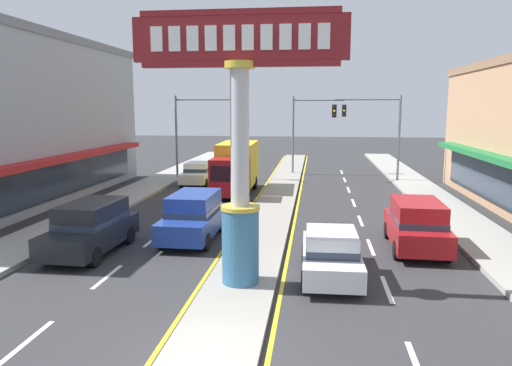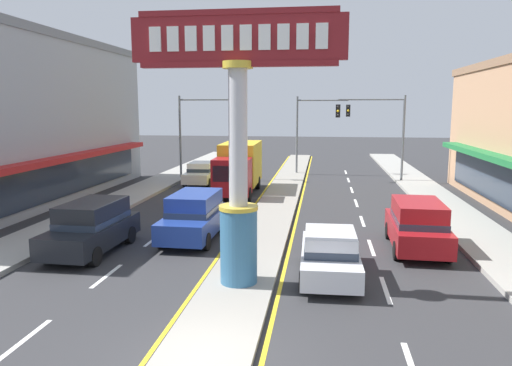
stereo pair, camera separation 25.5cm
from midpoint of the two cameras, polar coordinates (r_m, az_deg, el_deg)
ground_plane at (r=10.94m, az=-6.41°, el=-20.45°), size 160.00×160.00×0.00m
median_strip at (r=27.86m, az=2.21°, el=-2.00°), size 2.13×52.00×0.14m
sidewalk_left at (r=28.16m, az=-16.71°, el=-2.22°), size 2.64×60.00×0.18m
sidewalk_right at (r=26.65m, az=21.47°, el=-3.08°), size 2.64×60.00×0.18m
lane_markings at (r=26.55m, az=1.96°, el=-2.69°), size 8.87×52.00×0.01m
district_sign at (r=13.98m, az=-2.44°, el=4.16°), size 6.12×1.16×7.90m
storefront_left at (r=30.61m, az=-28.24°, el=6.69°), size 8.23×22.19×9.44m
traffic_light_left_side at (r=35.73m, az=-6.92°, el=7.10°), size 4.86×0.46×6.20m
traffic_light_right_side at (r=35.58m, az=13.62°, el=6.91°), size 4.86×0.46×6.20m
traffic_light_median_far at (r=38.62m, az=6.46°, el=7.17°), size 4.20×0.46×6.20m
suv_near_right_lane at (r=19.22m, az=18.07°, el=-4.66°), size 2.07×4.65×1.90m
box_truck_far_right_lane at (r=30.21m, az=-2.61°, el=1.97°), size 2.35×6.94×3.12m
sedan_near_left_lane at (r=15.56m, az=8.38°, el=-8.25°), size 1.90×4.33×1.53m
suv_mid_left_lane at (r=18.94m, az=-19.27°, el=-4.92°), size 2.07×4.65×1.90m
sedan_far_left_oncoming at (r=34.09m, az=-7.12°, el=1.18°), size 1.93×4.35×1.53m
suv_kerb_right at (r=19.89m, az=-7.74°, el=-3.85°), size 2.02×4.63×1.90m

